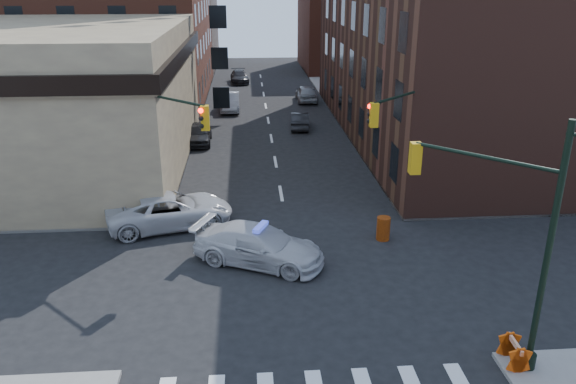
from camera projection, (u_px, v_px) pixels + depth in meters
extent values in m
plane|color=black|center=(296.00, 280.00, 23.21)|extent=(140.00, 140.00, 0.00)
cube|color=gray|center=(19.00, 112.00, 52.11)|extent=(34.00, 54.50, 0.15)
cube|color=gray|center=(499.00, 104.00, 55.30)|extent=(34.00, 54.50, 0.15)
cube|color=tan|center=(9.00, 98.00, 35.80)|extent=(22.00, 22.00, 9.00)
cube|color=#48261D|center=(441.00, 44.00, 42.59)|extent=(14.00, 34.00, 14.00)
cube|color=brown|center=(141.00, 7.00, 77.03)|extent=(20.00, 18.00, 16.00)
cube|color=#5D2B1D|center=(362.00, 23.00, 76.10)|extent=(16.00, 16.00, 12.00)
cylinder|color=black|center=(548.00, 254.00, 16.33)|extent=(0.20, 0.20, 8.00)
cylinder|color=black|center=(528.00, 360.00, 17.66)|extent=(0.44, 0.44, 0.50)
cylinder|color=black|center=(484.00, 157.00, 16.81)|extent=(3.27, 3.27, 0.12)
cube|color=#BF8C0C|center=(415.00, 158.00, 18.36)|extent=(0.35, 0.35, 1.05)
sphere|color=#FF0C05|center=(419.00, 146.00, 18.39)|extent=(0.22, 0.22, 0.22)
sphere|color=black|center=(419.00, 156.00, 18.51)|extent=(0.22, 0.22, 0.22)
sphere|color=black|center=(418.00, 166.00, 18.63)|extent=(0.22, 0.22, 0.22)
cylinder|color=black|center=(145.00, 144.00, 27.13)|extent=(0.20, 0.20, 8.00)
cylinder|color=black|center=(152.00, 216.00, 28.46)|extent=(0.44, 0.44, 0.50)
cylinder|color=black|center=(171.00, 99.00, 24.87)|extent=(3.27, 3.27, 0.12)
cube|color=#BF8C0C|center=(205.00, 118.00, 23.67)|extent=(0.35, 0.35, 1.05)
sphere|color=#FF0C05|center=(201.00, 111.00, 23.39)|extent=(0.22, 0.22, 0.22)
sphere|color=black|center=(201.00, 118.00, 23.51)|extent=(0.22, 0.22, 0.22)
sphere|color=black|center=(201.00, 126.00, 23.63)|extent=(0.22, 0.22, 0.22)
cylinder|color=black|center=(421.00, 139.00, 28.07)|extent=(0.20, 0.20, 8.00)
cylinder|color=black|center=(415.00, 208.00, 29.41)|extent=(0.44, 0.44, 0.50)
cylinder|color=black|center=(401.00, 96.00, 25.59)|extent=(3.27, 3.27, 0.12)
cube|color=#BF8C0C|center=(374.00, 115.00, 24.17)|extent=(0.35, 0.35, 1.05)
sphere|color=#FF0C05|center=(370.00, 106.00, 24.18)|extent=(0.22, 0.22, 0.22)
sphere|color=black|center=(370.00, 114.00, 24.30)|extent=(0.22, 0.22, 0.22)
sphere|color=black|center=(369.00, 121.00, 24.42)|extent=(0.22, 0.22, 0.22)
cylinder|color=black|center=(357.00, 108.00, 47.44)|extent=(0.24, 0.24, 2.60)
sphere|color=#954715|center=(359.00, 83.00, 46.71)|extent=(3.00, 3.00, 3.00)
cylinder|color=black|center=(342.00, 90.00, 54.90)|extent=(0.24, 0.24, 2.60)
sphere|color=#954715|center=(343.00, 69.00, 54.17)|extent=(3.00, 3.00, 3.00)
imported|color=silver|center=(259.00, 245.00, 24.30)|extent=(6.22, 4.50, 1.67)
imported|color=#B8B8BC|center=(170.00, 210.00, 27.93)|extent=(6.71, 4.40, 1.72)
imported|color=black|center=(199.00, 134.00, 42.15)|extent=(1.87, 4.51, 1.53)
imported|color=#93959B|center=(230.00, 102.00, 52.66)|extent=(1.81, 5.02, 1.65)
imported|color=black|center=(240.00, 77.00, 66.94)|extent=(2.39, 5.09, 1.44)
imported|color=black|center=(300.00, 120.00, 46.45)|extent=(1.76, 4.18, 1.34)
imported|color=#989AA0|center=(306.00, 93.00, 56.69)|extent=(1.96, 4.85, 1.65)
imported|color=black|center=(149.00, 208.00, 27.99)|extent=(0.59, 0.40, 1.57)
imported|color=black|center=(53.00, 188.00, 30.21)|extent=(1.01, 0.84, 1.89)
imported|color=black|center=(95.00, 180.00, 31.28)|extent=(1.14, 1.17, 1.97)
cylinder|color=orange|center=(383.00, 228.00, 26.59)|extent=(0.72, 0.72, 1.13)
cylinder|color=#D94E0A|center=(178.00, 213.00, 28.64)|extent=(0.57, 0.57, 0.92)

